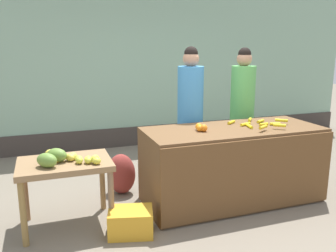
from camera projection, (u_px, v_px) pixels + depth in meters
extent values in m
plane|color=#756B5B|center=(199.00, 204.00, 4.25)|extent=(24.00, 24.00, 0.00)
cube|color=#8CB299|center=(136.00, 64.00, 6.57)|extent=(9.17, 0.20, 3.03)
cube|color=#3F3833|center=(139.00, 136.00, 6.77)|extent=(9.17, 0.04, 0.36)
cube|color=brown|center=(232.00, 164.00, 4.29)|extent=(2.12, 0.85, 0.91)
cube|color=brown|center=(252.00, 177.00, 3.89)|extent=(2.12, 0.03, 0.85)
cube|color=olive|center=(65.00, 164.00, 3.61)|extent=(0.92, 0.64, 0.06)
cylinder|color=olive|center=(23.00, 214.00, 3.30)|extent=(0.06, 0.06, 0.65)
cylinder|color=#85694F|center=(111.00, 201.00, 3.57)|extent=(0.06, 0.06, 0.65)
cylinder|color=#956843|center=(25.00, 192.00, 3.80)|extent=(0.06, 0.06, 0.65)
cylinder|color=olive|center=(102.00, 182.00, 4.07)|extent=(0.06, 0.06, 0.65)
cylinder|color=gold|center=(231.00, 122.00, 4.41)|extent=(0.14, 0.11, 0.04)
cylinder|color=gold|center=(261.00, 121.00, 4.48)|extent=(0.13, 0.09, 0.04)
cylinder|color=gold|center=(275.00, 124.00, 4.33)|extent=(0.13, 0.07, 0.04)
cylinder|color=yellow|center=(264.00, 124.00, 4.30)|extent=(0.12, 0.05, 0.04)
cylinder|color=yellow|center=(250.00, 120.00, 4.57)|extent=(0.11, 0.12, 0.04)
cylinder|color=yellow|center=(245.00, 124.00, 4.31)|extent=(0.16, 0.09, 0.04)
cylinder|color=yellow|center=(249.00, 126.00, 4.21)|extent=(0.07, 0.16, 0.04)
cylinder|color=gold|center=(263.00, 127.00, 4.02)|extent=(0.15, 0.11, 0.04)
cylinder|color=gold|center=(281.00, 120.00, 4.38)|extent=(0.14, 0.13, 0.04)
cylinder|color=yellow|center=(279.00, 125.00, 4.11)|extent=(0.13, 0.12, 0.04)
sphere|color=orange|center=(204.00, 128.00, 4.00)|extent=(0.08, 0.08, 0.08)
sphere|color=orange|center=(199.00, 127.00, 4.08)|extent=(0.08, 0.08, 0.08)
sphere|color=orange|center=(200.00, 128.00, 4.01)|extent=(0.07, 0.07, 0.07)
ellipsoid|color=yellow|center=(56.00, 159.00, 3.55)|extent=(0.13, 0.10, 0.07)
ellipsoid|color=#DCDA42|center=(95.00, 159.00, 3.53)|extent=(0.11, 0.10, 0.09)
ellipsoid|color=#D4DF43|center=(79.00, 160.00, 3.53)|extent=(0.08, 0.12, 0.08)
ellipsoid|color=#D4D54A|center=(73.00, 156.00, 3.64)|extent=(0.11, 0.13, 0.08)
ellipsoid|color=#D8C943|center=(50.00, 153.00, 3.75)|extent=(0.11, 0.08, 0.08)
ellipsoid|color=#E9D049|center=(70.00, 157.00, 3.60)|extent=(0.12, 0.14, 0.08)
ellipsoid|color=yellow|center=(54.00, 154.00, 3.70)|extent=(0.13, 0.10, 0.09)
ellipsoid|color=#D4CF3D|center=(97.00, 161.00, 3.50)|extent=(0.11, 0.12, 0.07)
ellipsoid|color=#D5D941|center=(88.00, 160.00, 3.53)|extent=(0.08, 0.12, 0.07)
ellipsoid|color=olive|center=(47.00, 160.00, 3.41)|extent=(0.26, 0.25, 0.14)
ellipsoid|color=olive|center=(57.00, 155.00, 3.57)|extent=(0.26, 0.25, 0.14)
cylinder|color=#33333D|center=(190.00, 158.00, 4.85)|extent=(0.29, 0.29, 0.72)
cylinder|color=#3F8CCC|center=(190.00, 100.00, 4.67)|extent=(0.34, 0.34, 0.88)
sphere|color=tan|center=(191.00, 59.00, 4.55)|extent=(0.21, 0.21, 0.21)
sphere|color=black|center=(191.00, 53.00, 4.54)|extent=(0.18, 0.18, 0.18)
cylinder|color=#33333D|center=(240.00, 150.00, 5.20)|extent=(0.29, 0.29, 0.71)
cylinder|color=#59B259|center=(243.00, 97.00, 5.03)|extent=(0.34, 0.34, 0.87)
sphere|color=tan|center=(244.00, 59.00, 4.91)|extent=(0.21, 0.21, 0.21)
sphere|color=black|center=(245.00, 54.00, 4.90)|extent=(0.18, 0.18, 0.18)
cube|color=gold|center=(131.00, 222.00, 3.56)|extent=(0.51, 0.42, 0.26)
ellipsoid|color=maroon|center=(121.00, 174.00, 4.53)|extent=(0.46, 0.44, 0.52)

